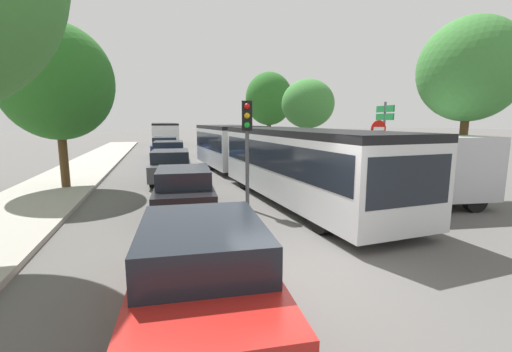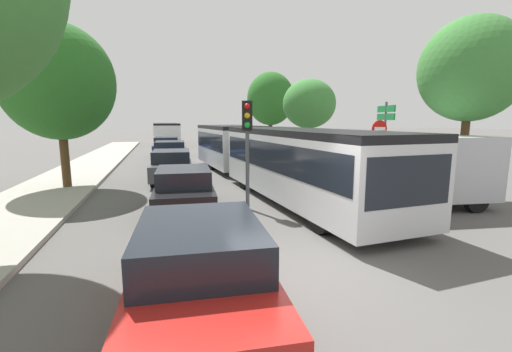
% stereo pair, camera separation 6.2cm
% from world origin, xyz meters
% --- Properties ---
extents(ground_plane, '(200.00, 200.00, 0.00)m').
position_xyz_m(ground_plane, '(0.00, 0.00, 0.00)').
color(ground_plane, '#565451').
extents(kerb_strip_left, '(3.20, 45.00, 0.14)m').
position_xyz_m(kerb_strip_left, '(-6.74, 17.50, 0.07)').
color(kerb_strip_left, '#9E998E').
rests_on(kerb_strip_left, ground).
extents(articulated_bus, '(3.95, 17.11, 2.52)m').
position_xyz_m(articulated_bus, '(1.86, 8.81, 1.45)').
color(articulated_bus, silver).
rests_on(articulated_bus, ground).
extents(city_bus_rear, '(2.74, 11.65, 2.50)m').
position_xyz_m(city_bus_rear, '(-1.94, 35.01, 1.45)').
color(city_bus_rear, silver).
rests_on(city_bus_rear, ground).
extents(queued_car_red, '(2.03, 4.28, 1.45)m').
position_xyz_m(queued_car_red, '(-1.97, -0.95, 0.73)').
color(queued_car_red, '#B21E19').
rests_on(queued_car_red, ground).
extents(queued_car_black, '(1.93, 4.07, 1.38)m').
position_xyz_m(queued_car_black, '(-1.82, 4.98, 0.70)').
color(queued_car_black, black).
rests_on(queued_car_black, ground).
extents(queued_car_graphite, '(2.03, 4.28, 1.45)m').
position_xyz_m(queued_car_graphite, '(-2.03, 10.67, 0.74)').
color(queued_car_graphite, '#47474C').
rests_on(queued_car_graphite, ground).
extents(queued_car_blue, '(2.16, 4.55, 1.54)m').
position_xyz_m(queued_car_blue, '(-1.94, 16.30, 0.78)').
color(queued_car_blue, '#284799').
rests_on(queued_car_blue, ground).
extents(queued_car_navy, '(2.15, 4.54, 1.54)m').
position_xyz_m(queued_car_navy, '(-2.07, 21.90, 0.78)').
color(queued_car_navy, navy).
rests_on(queued_car_navy, ground).
extents(white_van, '(5.20, 2.55, 2.31)m').
position_xyz_m(white_van, '(5.52, 3.59, 1.24)').
color(white_van, '#B7BABF').
rests_on(white_van, ground).
extents(traffic_light, '(0.37, 0.39, 3.40)m').
position_xyz_m(traffic_light, '(0.14, 4.81, 2.50)').
color(traffic_light, '#56595E').
rests_on(traffic_light, ground).
extents(no_entry_sign, '(0.70, 0.08, 2.82)m').
position_xyz_m(no_entry_sign, '(6.21, 6.78, 1.88)').
color(no_entry_sign, '#56595E').
rests_on(no_entry_sign, ground).
extents(direction_sign_post, '(0.21, 1.40, 3.60)m').
position_xyz_m(direction_sign_post, '(6.99, 7.50, 2.55)').
color(direction_sign_post, '#56595E').
rests_on(direction_sign_post, ground).
extents(tree_left_mid, '(4.25, 4.25, 6.55)m').
position_xyz_m(tree_left_mid, '(-6.23, 9.71, 4.17)').
color(tree_left_mid, '#51381E').
rests_on(tree_left_mid, ground).
extents(tree_right_near, '(3.41, 3.41, 6.29)m').
position_xyz_m(tree_right_near, '(7.97, 4.24, 4.43)').
color(tree_right_near, '#51381E').
rests_on(tree_right_near, ground).
extents(tree_right_mid, '(3.48, 3.48, 5.51)m').
position_xyz_m(tree_right_mid, '(7.06, 15.88, 3.80)').
color(tree_right_mid, '#51381E').
rests_on(tree_right_mid, ground).
extents(tree_right_far, '(4.29, 4.29, 7.14)m').
position_xyz_m(tree_right_far, '(7.30, 24.84, 4.63)').
color(tree_right_far, '#51381E').
rests_on(tree_right_far, ground).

